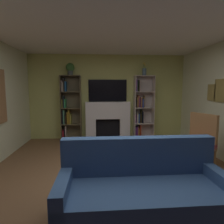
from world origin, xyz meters
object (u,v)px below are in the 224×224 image
bookshelf_left (69,109)px  armchair (197,141)px  couch (143,196)px  fireplace (108,119)px  potted_plant (70,68)px  tv (108,91)px  bookshelf_right (141,109)px  vase_with_flowers (144,71)px

bookshelf_left → armchair: (2.75, -2.38, -0.37)m
couch → armchair: 1.97m
fireplace → potted_plant: bearing=-178.9°
fireplace → bookshelf_left: bookshelf_left is taller
potted_plant → armchair: size_ratio=0.33×
tv → potted_plant: 1.28m
couch → fireplace: bearing=93.3°
bookshelf_left → fireplace: bearing=-0.6°
fireplace → bookshelf_left: size_ratio=0.75×
tv → bookshelf_right: size_ratio=0.60×
fireplace → tv: bearing=90.0°
fireplace → vase_with_flowers: vase_with_flowers is taller
bookshelf_right → couch: 3.90m
vase_with_flowers → couch: size_ratio=0.20×
fireplace → armchair: fireplace is taller
fireplace → potted_plant: potted_plant is taller
tv → potted_plant: bearing=-173.8°
bookshelf_right → couch: bearing=-102.1°
tv → bookshelf_right: 1.18m
tv → bookshelf_left: (-1.16, -0.09, -0.55)m
couch → armchair: (1.37, 1.39, 0.25)m
vase_with_flowers → bookshelf_left: bearing=179.2°
bookshelf_right → couch: bookshelf_right is taller
bookshelf_right → potted_plant: 2.45m
potted_plant → couch: size_ratio=0.18×
bookshelf_right → bookshelf_left: bearing=179.8°
bookshelf_left → couch: bookshelf_left is taller
tv → bookshelf_left: size_ratio=0.60×
fireplace → couch: size_ratio=0.73×
potted_plant → couch: (1.32, -3.74, -1.82)m
bookshelf_right → armchair: bookshelf_right is taller
bookshelf_left → vase_with_flowers: 2.53m
vase_with_flowers → armchair: (0.49, -2.35, -1.51)m
tv → couch: size_ratio=0.59×
bookshelf_left → vase_with_flowers: bearing=-0.8°
fireplace → tv: size_ratio=1.24×
bookshelf_right → armchair: 2.46m
bookshelf_left → bookshelf_right: same height
tv → vase_with_flowers: size_ratio=2.97×
bookshelf_left → couch: bearing=-69.9°
armchair → couch: bearing=-134.5°
bookshelf_right → vase_with_flowers: bearing=-19.4°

